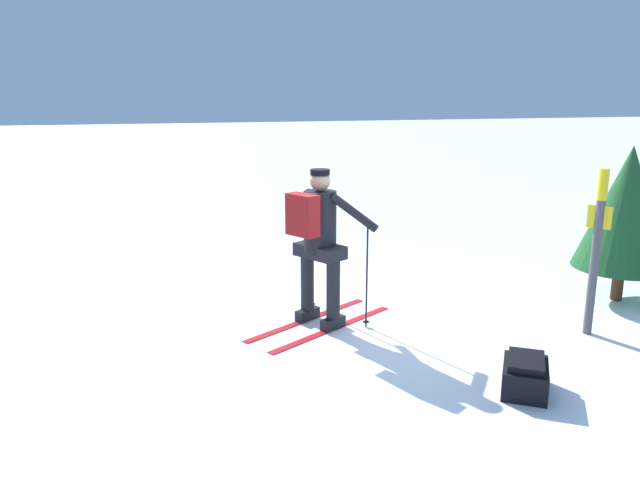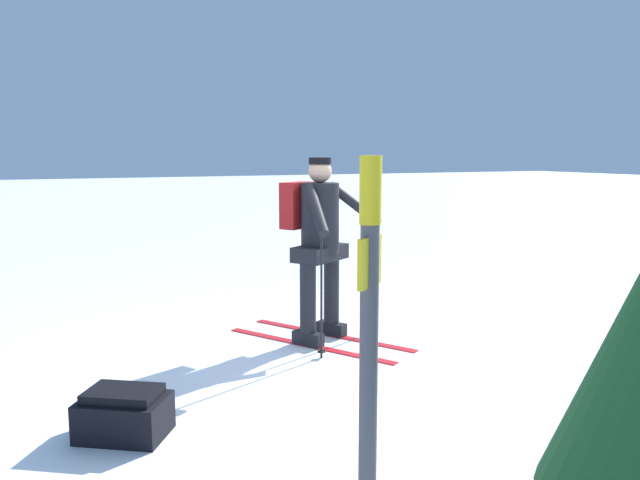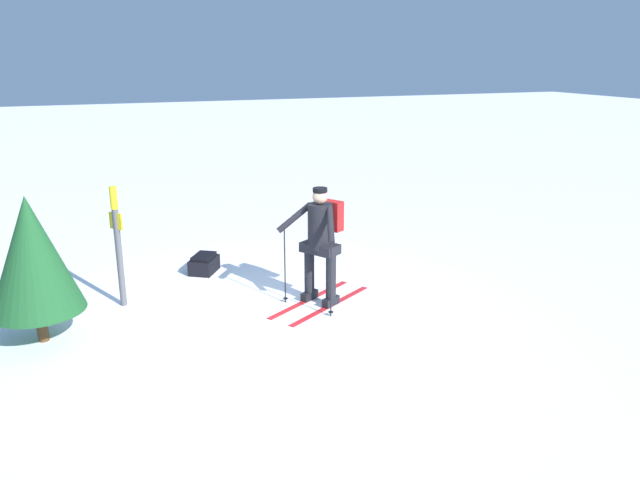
{
  "view_description": "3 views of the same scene",
  "coord_description": "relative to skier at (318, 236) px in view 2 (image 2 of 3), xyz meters",
  "views": [
    {
      "loc": [
        -6.23,
        2.41,
        2.6
      ],
      "look_at": [
        0.12,
        0.78,
        0.97
      ],
      "focal_mm": 35.0,
      "sensor_mm": 36.0,
      "label": 1
    },
    {
      "loc": [
        -2.26,
        -4.5,
        1.8
      ],
      "look_at": [
        0.12,
        0.78,
        0.97
      ],
      "focal_mm": 35.0,
      "sensor_mm": 36.0,
      "label": 2
    },
    {
      "loc": [
        8.14,
        -2.35,
        3.58
      ],
      "look_at": [
        0.12,
        0.78,
        0.97
      ],
      "focal_mm": 35.0,
      "sensor_mm": 36.0,
      "label": 3
    }
  ],
  "objects": [
    {
      "name": "trail_marker",
      "position": [
        -0.96,
        -2.75,
        0.03
      ],
      "size": [
        0.2,
        0.17,
        1.78
      ],
      "color": "#4C4C51",
      "rests_on": "ground_plane"
    },
    {
      "name": "skier",
      "position": [
        0.0,
        0.0,
        0.0
      ],
      "size": [
        1.38,
        1.83,
        1.74
      ],
      "color": "red",
      "rests_on": "ground_plane"
    },
    {
      "name": "dropped_backpack",
      "position": [
        -1.96,
        -1.36,
        -0.87
      ],
      "size": [
        0.65,
        0.61,
        0.31
      ],
      "color": "black",
      "rests_on": "ground_plane"
    },
    {
      "name": "ground_plane",
      "position": [
        -0.11,
        -0.8,
        -1.01
      ],
      "size": [
        80.0,
        80.0,
        0.0
      ],
      "primitive_type": "plane",
      "color": "white"
    }
  ]
}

